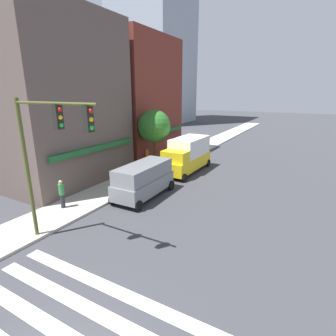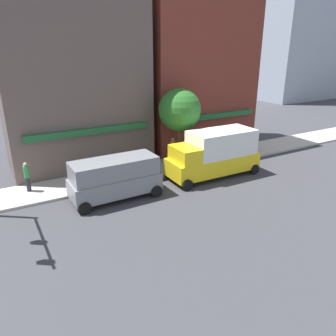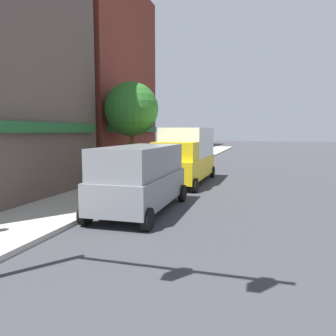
{
  "view_description": "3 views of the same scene",
  "coord_description": "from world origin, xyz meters",
  "px_view_note": "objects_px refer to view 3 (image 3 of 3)",
  "views": [
    {
      "loc": [
        -2.75,
        -4.99,
        6.98
      ],
      "look_at": [
        14.66,
        4.7,
        1.2
      ],
      "focal_mm": 28.0,
      "sensor_mm": 36.0,
      "label": 1
    },
    {
      "loc": [
        5.46,
        -11.46,
        8.19
      ],
      "look_at": [
        14.66,
        4.7,
        1.2
      ],
      "focal_mm": 35.0,
      "sensor_mm": 36.0,
      "label": 2
    },
    {
      "loc": [
        0.53,
        0.55,
        2.85
      ],
      "look_at": [
        14.66,
        4.7,
        1.2
      ],
      "focal_mm": 35.0,
      "sensor_mm": 36.0,
      "label": 3
    }
  ],
  "objects_px": {
    "box_truck_yellow": "(186,154)",
    "pedestrian_orange_vest": "(119,164)",
    "van_grey": "(141,176)",
    "street_tree": "(131,109)",
    "pedestrian_blue_shirt": "(152,163)"
  },
  "relations": [
    {
      "from": "street_tree",
      "to": "pedestrian_orange_vest",
      "type": "bearing_deg",
      "value": 95.81
    },
    {
      "from": "pedestrian_orange_vest",
      "to": "street_tree",
      "type": "relative_size",
      "value": 0.33
    },
    {
      "from": "box_truck_yellow",
      "to": "pedestrian_blue_shirt",
      "type": "height_order",
      "value": "box_truck_yellow"
    },
    {
      "from": "box_truck_yellow",
      "to": "pedestrian_blue_shirt",
      "type": "relative_size",
      "value": 3.52
    },
    {
      "from": "van_grey",
      "to": "box_truck_yellow",
      "type": "height_order",
      "value": "box_truck_yellow"
    },
    {
      "from": "van_grey",
      "to": "street_tree",
      "type": "bearing_deg",
      "value": 24.56
    },
    {
      "from": "pedestrian_blue_shirt",
      "to": "street_tree",
      "type": "height_order",
      "value": "street_tree"
    },
    {
      "from": "box_truck_yellow",
      "to": "pedestrian_orange_vest",
      "type": "bearing_deg",
      "value": 107.37
    },
    {
      "from": "van_grey",
      "to": "box_truck_yellow",
      "type": "bearing_deg",
      "value": -0.74
    },
    {
      "from": "pedestrian_orange_vest",
      "to": "box_truck_yellow",
      "type": "bearing_deg",
      "value": 83.24
    },
    {
      "from": "pedestrian_orange_vest",
      "to": "street_tree",
      "type": "bearing_deg",
      "value": 72.48
    },
    {
      "from": "box_truck_yellow",
      "to": "pedestrian_orange_vest",
      "type": "xyz_separation_m",
      "value": [
        -1.06,
        3.57,
        -0.51
      ]
    },
    {
      "from": "box_truck_yellow",
      "to": "pedestrian_blue_shirt",
      "type": "xyz_separation_m",
      "value": [
        -0.39,
        1.83,
        -0.51
      ]
    },
    {
      "from": "van_grey",
      "to": "pedestrian_blue_shirt",
      "type": "height_order",
      "value": "van_grey"
    },
    {
      "from": "street_tree",
      "to": "box_truck_yellow",
      "type": "bearing_deg",
      "value": -70.64
    }
  ]
}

